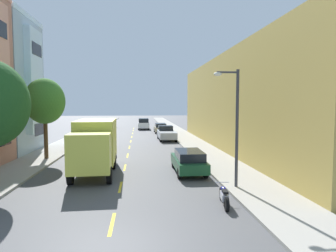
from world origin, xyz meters
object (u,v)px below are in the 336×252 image
Objects in this scene: parked_sedan_orange at (83,142)px; parked_wagon_teal at (110,124)px; delivery_box_truck at (95,143)px; parked_wagon_champagne at (160,128)px; parked_wagon_forest at (189,161)px; street_tree_second at (45,101)px; moving_white_sedan at (144,124)px; parked_pickup_silver at (166,133)px; street_lamp at (234,119)px; parked_motorcycle at (224,196)px.

parked_sedan_orange is 0.96× the size of parked_wagon_teal.
parked_wagon_champagne is at bearing 77.14° from delivery_box_truck.
street_tree_second is at bearing 152.48° from parked_wagon_forest.
moving_white_sedan is at bearing 74.24° from street_tree_second.
street_tree_second is at bearing -93.51° from parked_wagon_teal.
parked_pickup_silver is 16.77m from moving_white_sedan.
street_lamp is at bearing -54.35° from parked_sedan_orange.
parked_wagon_forest is at bearing -90.20° from parked_wagon_champagne.
moving_white_sedan is at bearing 98.94° from parked_pickup_silver.
parked_wagon_teal and parked_wagon_forest have the same top height.
street_lamp is 31.61m from parked_wagon_champagne.
street_tree_second is 7.25m from delivery_box_truck.
moving_white_sedan is (-2.52, 7.06, 0.18)m from parked_wagon_champagne.
street_tree_second is 32.53m from parked_wagon_teal.
street_tree_second is 0.89× the size of delivery_box_truck.
delivery_box_truck is 9.70m from parked_motorcycle.
street_tree_second reaches higher than parked_wagon_forest.
parked_wagon_teal is (-10.35, 41.68, -2.92)m from street_lamp.
parked_sedan_orange is at bearing 129.39° from parked_wagon_forest.
parked_wagon_forest is (-1.71, 3.91, -2.92)m from street_lamp.
parked_wagon_forest reaches higher than parked_motorcycle.
parked_motorcycle is at bearing -89.28° from parked_wagon_champagne.
street_lamp is 18.10m from parked_sedan_orange.
delivery_box_truck is 18.48m from parked_pickup_silver.
delivery_box_truck is at bearing -102.86° from parked_wagon_champagne.
parked_wagon_teal is 6.99m from moving_white_sedan.
parked_sedan_orange is at bearing -117.45° from parked_wagon_champagne.
street_tree_second reaches higher than parked_pickup_silver.
parked_wagon_forest is (6.03, -0.66, -1.12)m from delivery_box_truck.
street_lamp is 1.27× the size of moving_white_sedan.
parked_motorcycle is (6.56, -6.98, -1.51)m from delivery_box_truck.
parked_sedan_orange is 27.18m from parked_wagon_teal.
parked_pickup_silver is at bearing 49.13° from street_tree_second.
parked_wagon_forest is (10.63, -5.54, -3.89)m from street_tree_second.
street_lamp is 1.14× the size of parked_pickup_silver.
street_lamp reaches higher than parked_sedan_orange.
street_tree_second is 16.83m from parked_motorcycle.
street_lamp is 43.05m from parked_wagon_teal.
delivery_box_truck reaches higher than parked_pickup_silver.
parked_wagon_champagne is at bearing 89.80° from parked_wagon_forest.
parked_wagon_teal is 2.31× the size of parked_motorcycle.
parked_pickup_silver reaches higher than parked_wagon_forest.
moving_white_sedan is at bearing 109.68° from parked_wagon_champagne.
parked_pickup_silver reaches higher than parked_wagon_champagne.
parked_wagon_teal is at bearing 89.89° from parked_sedan_orange.
parked_wagon_champagne is 19.08m from parked_sedan_orange.
parked_wagon_champagne is at bearing -49.52° from parked_wagon_teal.
parked_wagon_champagne is 1.04× the size of parked_sedan_orange.
parked_wagon_forest is at bearing -6.24° from delivery_box_truck.
delivery_box_truck is at bearing -85.97° from parked_wagon_teal.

